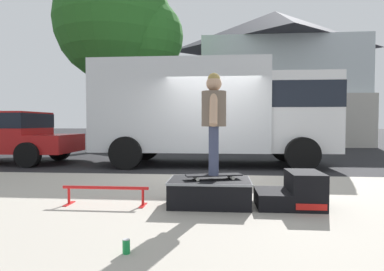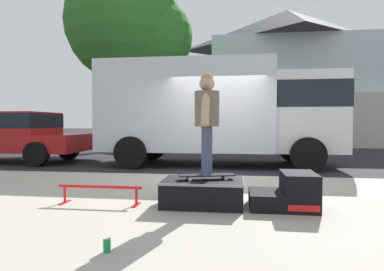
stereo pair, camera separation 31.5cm
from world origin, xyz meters
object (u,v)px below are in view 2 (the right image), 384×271
object	(u,v)px
grind_rail	(100,190)
skateboard	(207,175)
skate_box	(203,191)
street_tree_main	(131,27)
pickup_truck_red	(3,134)
kicker_ramp	(288,193)
soda_can	(107,245)
box_truck	(220,108)
skater_kid	(207,115)

from	to	relation	value
grind_rail	skateboard	world-z (taller)	skateboard
skate_box	street_tree_main	size ratio (longest dim) A/B	0.13
skateboard	street_tree_main	bearing A→B (deg)	113.25
pickup_truck_red	street_tree_main	size ratio (longest dim) A/B	0.66
kicker_ramp	grind_rail	xyz separation A→B (m)	(-2.59, -0.13, -0.01)
soda_can	pickup_truck_red	bearing A→B (deg)	132.28
kicker_ramp	skateboard	size ratio (longest dim) A/B	1.08
box_truck	skateboard	bearing A→B (deg)	-88.90
box_truck	pickup_truck_red	xyz separation A→B (m)	(-7.01, -0.11, -0.81)
grind_rail	street_tree_main	bearing A→B (deg)	105.93
grind_rail	skateboard	size ratio (longest dim) A/B	1.51
pickup_truck_red	soda_can	bearing A→B (deg)	-47.72
kicker_ramp	pickup_truck_red	distance (m)	9.77
grind_rail	skateboard	xyz separation A→B (m)	(1.50, 0.13, 0.22)
skate_box	street_tree_main	world-z (taller)	street_tree_main
skate_box	grind_rail	world-z (taller)	skate_box
box_truck	street_tree_main	world-z (taller)	street_tree_main
skater_kid	street_tree_main	xyz separation A→B (m)	(-4.57, 10.65, 4.41)
soda_can	box_truck	xyz separation A→B (m)	(0.62, 7.14, 1.52)
soda_can	box_truck	world-z (taller)	box_truck
skateboard	street_tree_main	size ratio (longest dim) A/B	0.09
box_truck	pickup_truck_red	bearing A→B (deg)	-179.06
skateboard	skater_kid	xyz separation A→B (m)	(0.00, -0.00, 0.84)
skateboard	box_truck	world-z (taller)	box_truck
soda_can	box_truck	bearing A→B (deg)	85.03
skate_box	kicker_ramp	size ratio (longest dim) A/B	1.29
skate_box	soda_can	size ratio (longest dim) A/B	8.88
kicker_ramp	skate_box	bearing A→B (deg)	179.98
grind_rail	box_truck	distance (m)	5.84
street_tree_main	skateboard	bearing A→B (deg)	-66.75
skate_box	skateboard	size ratio (longest dim) A/B	1.39
skate_box	grind_rail	distance (m)	1.45
skateboard	box_truck	bearing A→B (deg)	91.10
street_tree_main	box_truck	bearing A→B (deg)	-49.75
skater_kid	box_truck	world-z (taller)	box_truck
skate_box	skater_kid	size ratio (longest dim) A/B	0.80
skate_box	pickup_truck_red	bearing A→B (deg)	143.32
kicker_ramp	box_truck	size ratio (longest dim) A/B	0.13
grind_rail	skater_kid	bearing A→B (deg)	5.15
pickup_truck_red	grind_rail	bearing A→B (deg)	-43.79
soda_can	street_tree_main	size ratio (longest dim) A/B	0.01
skateboard	pickup_truck_red	bearing A→B (deg)	143.58
grind_rail	skater_kid	size ratio (longest dim) A/B	0.87
skate_box	pickup_truck_red	xyz separation A→B (m)	(-7.06, 5.26, 0.58)
kicker_ramp	grind_rail	world-z (taller)	kicker_ramp
skate_box	street_tree_main	distance (m)	12.80
skater_kid	pickup_truck_red	distance (m)	8.85
kicker_ramp	skateboard	world-z (taller)	kicker_ramp
kicker_ramp	box_truck	bearing A→B (deg)	102.59
skateboard	soda_can	world-z (taller)	skateboard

